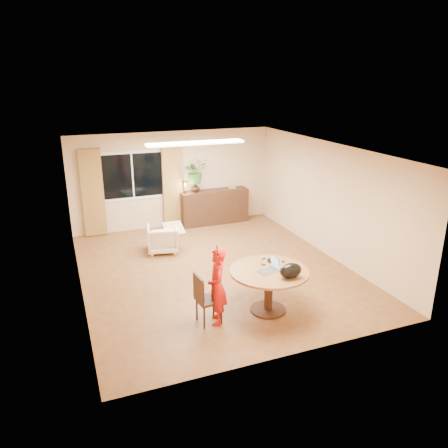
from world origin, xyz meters
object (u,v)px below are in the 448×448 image
object	(u,v)px
armchair	(163,239)
child	(217,286)
dining_table	(269,279)
dining_chair	(209,298)
sideboard	(214,207)

from	to	relation	value
armchair	child	bearing A→B (deg)	103.13
dining_table	child	size ratio (longest dim) A/B	1.03
dining_chair	child	xyz separation A→B (m)	(0.13, -0.05, 0.22)
dining_chair	dining_table	bearing A→B (deg)	-6.36
dining_table	dining_chair	world-z (taller)	dining_chair
child	armchair	size ratio (longest dim) A/B	1.89
dining_table	dining_chair	bearing A→B (deg)	178.77
child	armchair	distance (m)	3.44
dining_table	armchair	world-z (taller)	dining_table
dining_chair	sideboard	bearing A→B (deg)	63.76
dining_table	dining_chair	xyz separation A→B (m)	(-1.11, 0.02, -0.17)
child	sideboard	bearing A→B (deg)	175.34
dining_chair	child	world-z (taller)	child
child	armchair	bearing A→B (deg)	-163.35
dining_table	sideboard	xyz separation A→B (m)	(0.80, 4.95, -0.14)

